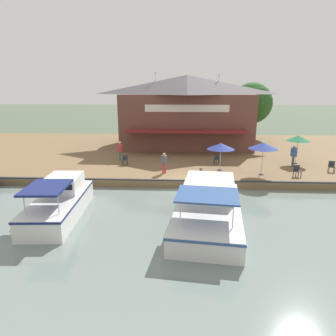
# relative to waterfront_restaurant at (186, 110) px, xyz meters

# --- Properties ---
(ground_plane) EXTENTS (220.00, 220.00, 0.00)m
(ground_plane) POSITION_rel_waterfront_restaurant_xyz_m (13.79, 0.27, -4.53)
(ground_plane) COLOR #4C5B47
(quay_deck) EXTENTS (22.00, 56.00, 0.60)m
(quay_deck) POSITION_rel_waterfront_restaurant_xyz_m (2.79, 0.27, -4.23)
(quay_deck) COLOR brown
(quay_deck) RESTS_ON ground
(quay_edge_fender) EXTENTS (0.20, 50.40, 0.10)m
(quay_edge_fender) POSITION_rel_waterfront_restaurant_xyz_m (13.69, 0.27, -3.88)
(quay_edge_fender) COLOR #2D2D33
(quay_edge_fender) RESTS_ON quay_deck
(waterfront_restaurant) EXTENTS (10.08, 14.46, 8.05)m
(waterfront_restaurant) POSITION_rel_waterfront_restaurant_xyz_m (0.00, 0.00, 0.00)
(waterfront_restaurant) COLOR brown
(waterfront_restaurant) RESTS_ON quay_deck
(patio_umbrella_mid_patio_left) EXTENTS (2.14, 2.14, 2.50)m
(patio_umbrella_mid_patio_left) POSITION_rel_waterfront_restaurant_xyz_m (11.75, 5.61, -1.71)
(patio_umbrella_mid_patio_left) COLOR #B7B7B7
(patio_umbrella_mid_patio_left) RESTS_ON quay_deck
(patio_umbrella_near_quay_edge) EXTENTS (1.99, 1.99, 2.48)m
(patio_umbrella_near_quay_edge) POSITION_rel_waterfront_restaurant_xyz_m (8.04, 9.49, -1.72)
(patio_umbrella_near_quay_edge) COLOR #B7B7B7
(patio_umbrella_near_quay_edge) RESTS_ON quay_deck
(patio_umbrella_back_row) EXTENTS (2.14, 2.14, 2.22)m
(patio_umbrella_back_row) POSITION_rel_waterfront_restaurant_xyz_m (10.65, 2.64, -1.99)
(patio_umbrella_back_row) COLOR #B7B7B7
(patio_umbrella_back_row) RESTS_ON quay_deck
(cafe_chair_under_first_umbrella) EXTENTS (0.45, 0.45, 0.85)m
(cafe_chair_under_first_umbrella) POSITION_rel_waterfront_restaurant_xyz_m (9.35, -5.25, -3.45)
(cafe_chair_under_first_umbrella) COLOR #2D2D33
(cafe_chair_under_first_umbrella) RESTS_ON quay_deck
(cafe_chair_beside_entrance) EXTENTS (0.48, 0.48, 0.85)m
(cafe_chair_beside_entrance) POSITION_rel_waterfront_restaurant_xyz_m (12.13, 8.12, -3.45)
(cafe_chair_beside_entrance) COLOR #2D2D33
(cafe_chair_beside_entrance) RESTS_ON quay_deck
(cafe_chair_far_corner_seat) EXTENTS (0.54, 0.54, 0.85)m
(cafe_chair_far_corner_seat) POSITION_rel_waterfront_restaurant_xyz_m (8.51, 2.61, -3.45)
(cafe_chair_far_corner_seat) COLOR #2D2D33
(cafe_chair_far_corner_seat) RESTS_ON quay_deck
(cafe_chair_facing_river) EXTENTS (0.54, 0.54, 0.85)m
(cafe_chair_facing_river) POSITION_rel_waterfront_restaurant_xyz_m (10.68, 11.29, -3.45)
(cafe_chair_facing_river) COLOR #2D2D33
(cafe_chair_facing_river) RESTS_ON quay_deck
(person_at_quay_edge) EXTENTS (0.50, 0.50, 1.76)m
(person_at_quay_edge) POSITION_rel_waterfront_restaurant_xyz_m (7.88, -5.98, -2.82)
(person_at_quay_edge) COLOR #337547
(person_at_quay_edge) RESTS_ON quay_deck
(person_near_entrance) EXTENTS (0.45, 0.45, 1.59)m
(person_near_entrance) POSITION_rel_waterfront_restaurant_xyz_m (11.71, -1.76, -2.94)
(person_near_entrance) COLOR #B23338
(person_near_entrance) RESTS_ON quay_deck
(person_mid_patio) EXTENTS (0.52, 0.52, 1.82)m
(person_mid_patio) POSITION_rel_waterfront_restaurant_xyz_m (9.19, 8.84, -2.77)
(person_mid_patio) COLOR #4C4C56
(person_mid_patio) RESTS_ON quay_deck
(motorboat_nearest_quay) EXTENTS (7.38, 2.70, 2.24)m
(motorboat_nearest_quay) POSITION_rel_waterfront_restaurant_xyz_m (18.18, -7.12, -3.69)
(motorboat_nearest_quay) COLOR white
(motorboat_nearest_quay) RESTS_ON river_water
(motorboat_distant_upstream) EXTENTS (9.36, 4.26, 2.24)m
(motorboat_distant_upstream) POSITION_rel_waterfront_restaurant_xyz_m (18.34, 1.13, -3.72)
(motorboat_distant_upstream) COLOR silver
(motorboat_distant_upstream) RESTS_ON river_water
(mooring_post) EXTENTS (0.22, 0.22, 0.89)m
(mooring_post) POSITION_rel_waterfront_restaurant_xyz_m (13.44, 0.96, -3.47)
(mooring_post) COLOR #473323
(mooring_post) RESTS_ON quay_deck
(tree_downstream_bank) EXTENTS (5.44, 5.18, 7.05)m
(tree_downstream_bank) POSITION_rel_waterfront_restaurant_xyz_m (-5.49, 8.20, 0.39)
(tree_downstream_bank) COLOR brown
(tree_downstream_bank) RESTS_ON quay_deck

